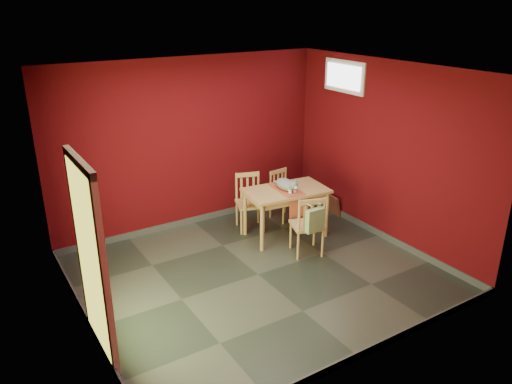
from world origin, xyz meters
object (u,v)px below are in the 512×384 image
chair_far_left (249,201)px  dining_table (286,195)px  cat (286,182)px  picture_frame (333,205)px  chair_far_right (283,194)px  tote_bag (315,220)px  chair_near (308,224)px

chair_far_left → dining_table: bearing=-59.3°
chair_far_left → cat: size_ratio=1.92×
chair_far_left → picture_frame: 1.56m
chair_far_left → chair_far_right: (0.68, 0.04, -0.04)m
chair_far_left → picture_frame: (1.51, -0.31, -0.29)m
tote_bag → cat: 0.92m
dining_table → chair_far_right: bearing=58.7°
chair_far_right → picture_frame: size_ratio=2.36×
chair_far_right → picture_frame: (0.82, -0.34, -0.25)m
chair_far_left → cat: bearing=-60.5°
chair_far_right → tote_bag: (-0.49, -1.46, 0.21)m
chair_near → picture_frame: 1.58m
chair_far_right → picture_frame: 0.93m
chair_far_right → chair_near: (-0.44, -1.25, 0.04)m
dining_table → chair_near: 0.70m
chair_far_right → cat: 0.84m
dining_table → cat: bearing=-177.1°
dining_table → chair_far_left: chair_far_left is taller
tote_bag → picture_frame: tote_bag is taller
chair_near → picture_frame: chair_near is taller
cat → picture_frame: bearing=7.9°
dining_table → picture_frame: size_ratio=3.73×
chair_far_left → chair_near: bearing=-78.7°
tote_bag → cat: size_ratio=0.86×
tote_bag → picture_frame: bearing=40.5°
chair_near → tote_bag: 0.27m
dining_table → chair_far_left: size_ratio=1.45×
cat → chair_near: bearing=-99.5°
dining_table → picture_frame: bearing=11.6°
cat → chair_far_right: bearing=54.1°
picture_frame → chair_near: bearing=-144.3°
dining_table → cat: (-0.01, -0.00, 0.21)m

